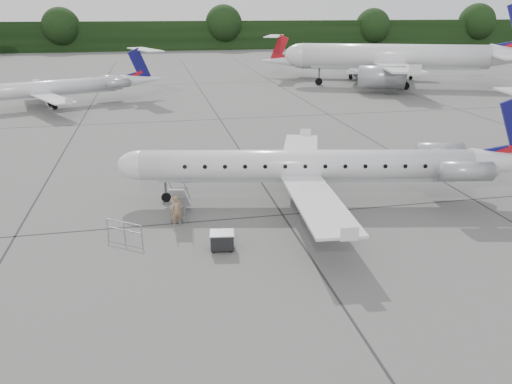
{
  "coord_description": "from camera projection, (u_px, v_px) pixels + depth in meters",
  "views": [
    {
      "loc": [
        -10.44,
        -21.1,
        11.41
      ],
      "look_at": [
        -5.46,
        3.07,
        2.3
      ],
      "focal_mm": 35.0,
      "sensor_mm": 36.0,
      "label": 1
    }
  ],
  "objects": [
    {
      "name": "ground",
      "position": [
        373.0,
        247.0,
        25.32
      ],
      "size": [
        320.0,
        320.0,
        0.0
      ],
      "primitive_type": "plane",
      "color": "slate",
      "rests_on": "ground"
    },
    {
      "name": "treeline",
      "position": [
        186.0,
        36.0,
        143.37
      ],
      "size": [
        260.0,
        4.0,
        8.0
      ],
      "primitive_type": "cube",
      "color": "black",
      "rests_on": "ground"
    },
    {
      "name": "main_regional_jet",
      "position": [
        306.0,
        150.0,
        30.24
      ],
      "size": [
        28.95,
        23.25,
        6.63
      ],
      "primitive_type": null,
      "rotation": [
        0.0,
        0.0,
        -0.19
      ],
      "color": "silver",
      "rests_on": "ground"
    },
    {
      "name": "airstair",
      "position": [
        180.0,
        199.0,
        28.86
      ],
      "size": [
        1.32,
        2.65,
        2.08
      ],
      "primitive_type": null,
      "rotation": [
        0.0,
        0.0,
        -0.19
      ],
      "color": "silver",
      "rests_on": "ground"
    },
    {
      "name": "passenger",
      "position": [
        177.0,
        211.0,
        27.6
      ],
      "size": [
        0.7,
        0.52,
        1.74
      ],
      "primitive_type": "imported",
      "rotation": [
        0.0,
        0.0,
        0.17
      ],
      "color": "#8C6C4C",
      "rests_on": "ground"
    },
    {
      "name": "safety_railing",
      "position": [
        124.0,
        231.0,
        25.97
      ],
      "size": [
        1.84,
        1.34,
        1.0
      ],
      "primitive_type": null,
      "rotation": [
        0.0,
        0.0,
        -0.62
      ],
      "color": "gray",
      "rests_on": "ground"
    },
    {
      "name": "baggage_cart",
      "position": [
        222.0,
        241.0,
        24.93
      ],
      "size": [
        1.26,
        1.08,
        0.99
      ],
      "primitive_type": null,
      "rotation": [
        0.0,
        0.0,
        -0.14
      ],
      "color": "black",
      "rests_on": "ground"
    },
    {
      "name": "bg_narrowbody",
      "position": [
        395.0,
        44.0,
        74.94
      ],
      "size": [
        41.81,
        35.82,
        12.68
      ],
      "primitive_type": null,
      "rotation": [
        0.0,
        0.0,
        -0.34
      ],
      "color": "silver",
      "rests_on": "ground"
    },
    {
      "name": "bg_regional_left",
      "position": [
        41.0,
        81.0,
        59.36
      ],
      "size": [
        29.63,
        25.68,
        6.52
      ],
      "primitive_type": null,
      "rotation": [
        0.0,
        0.0,
        0.37
      ],
      "color": "silver",
      "rests_on": "ground"
    },
    {
      "name": "bg_regional_right",
      "position": [
        358.0,
        57.0,
        84.84
      ],
      "size": [
        32.27,
        28.0,
        7.09
      ],
      "primitive_type": null,
      "rotation": [
        0.0,
        0.0,
        2.77
      ],
      "color": "silver",
      "rests_on": "ground"
    }
  ]
}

